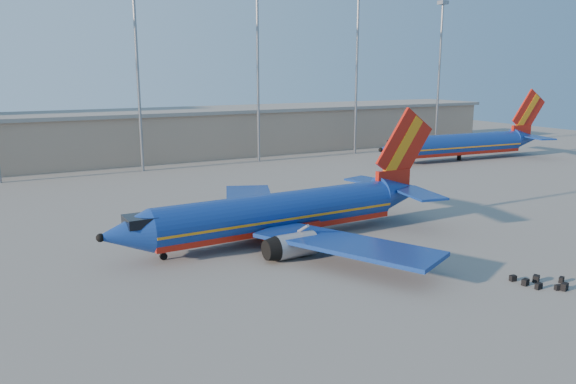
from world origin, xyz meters
name	(u,v)px	position (x,y,z in m)	size (l,w,h in m)	color
ground	(326,246)	(0.00, 0.00, 0.00)	(220.00, 220.00, 0.00)	slate
terminal_building	(207,131)	(10.00, 58.00, 4.32)	(122.00, 16.00, 8.50)	#9E856D
light_mast_row	(200,56)	(5.00, 46.00, 17.55)	(101.60, 1.60, 28.65)	gray
aircraft_main	(285,213)	(-2.27, 3.48, 2.50)	(34.61, 33.28, 11.72)	navy
aircraft_second	(464,144)	(47.35, 30.57, 2.78)	(35.77, 13.90, 12.11)	navy
luggage_pile	(542,283)	(8.87, -15.60, 0.24)	(3.46, 3.48, 0.53)	black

